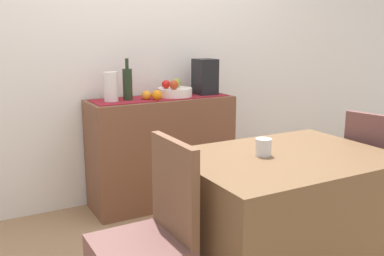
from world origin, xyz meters
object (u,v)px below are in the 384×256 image
object	(u,v)px
wine_bottle	(128,84)
dining_table	(283,221)
chair_by_corner	(382,210)
coffee_cup	(263,147)
ceramic_vase	(111,87)
fruit_bowl	(175,92)
sideboard_console	(162,151)
coffee_maker	(205,77)

from	to	relation	value
wine_bottle	dining_table	xyz separation A→B (m)	(0.35, -1.39, -0.62)
dining_table	chair_by_corner	world-z (taller)	chair_by_corner
wine_bottle	coffee_cup	xyz separation A→B (m)	(0.24, -1.34, -0.20)
ceramic_vase	fruit_bowl	bearing A→B (deg)	0.00
coffee_cup	sideboard_console	bearing A→B (deg)	88.76
chair_by_corner	wine_bottle	bearing A→B (deg)	129.95
fruit_bowl	dining_table	distance (m)	1.49
sideboard_console	coffee_cup	world-z (taller)	sideboard_console
wine_bottle	coffee_cup	world-z (taller)	wine_bottle
coffee_cup	chair_by_corner	distance (m)	1.06
fruit_bowl	coffee_maker	size ratio (longest dim) A/B	0.93
fruit_bowl	coffee_cup	bearing A→B (deg)	-96.59
dining_table	sideboard_console	bearing A→B (deg)	93.34
fruit_bowl	coffee_cup	distance (m)	1.35
fruit_bowl	wine_bottle	distance (m)	0.41
sideboard_console	fruit_bowl	distance (m)	0.49
wine_bottle	coffee_cup	distance (m)	1.38
fruit_bowl	coffee_maker	distance (m)	0.30
ceramic_vase	chair_by_corner	size ratio (longest dim) A/B	0.25
coffee_maker	coffee_cup	distance (m)	1.42
coffee_maker	coffee_cup	world-z (taller)	coffee_maker
sideboard_console	wine_bottle	xyz separation A→B (m)	(-0.27, 0.00, 0.56)
sideboard_console	fruit_bowl	size ratio (longest dim) A/B	4.21
sideboard_console	coffee_maker	size ratio (longest dim) A/B	3.90
ceramic_vase	chair_by_corner	world-z (taller)	ceramic_vase
wine_bottle	chair_by_corner	size ratio (longest dim) A/B	0.35
fruit_bowl	dining_table	size ratio (longest dim) A/B	0.25
wine_bottle	dining_table	size ratio (longest dim) A/B	0.29
ceramic_vase	coffee_cup	world-z (taller)	ceramic_vase
chair_by_corner	fruit_bowl	bearing A→B (deg)	118.94
coffee_cup	chair_by_corner	bearing A→B (deg)	-3.29
wine_bottle	coffee_maker	size ratio (longest dim) A/B	1.08
sideboard_console	ceramic_vase	distance (m)	0.67
dining_table	chair_by_corner	distance (m)	0.82
ceramic_vase	dining_table	bearing A→B (deg)	-70.87
coffee_maker	chair_by_corner	world-z (taller)	coffee_maker
dining_table	coffee_cup	distance (m)	0.43
coffee_cup	wine_bottle	bearing A→B (deg)	100.23
sideboard_console	dining_table	size ratio (longest dim) A/B	1.04
sideboard_console	wine_bottle	distance (m)	0.62
dining_table	ceramic_vase	bearing A→B (deg)	109.13
ceramic_vase	dining_table	xyz separation A→B (m)	(0.48, -1.39, -0.60)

